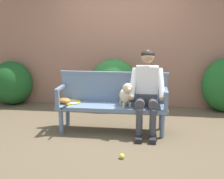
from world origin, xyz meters
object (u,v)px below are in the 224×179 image
at_px(dog_on_bench, 126,94).
at_px(baseball_glove, 65,101).
at_px(tennis_ball, 122,156).
at_px(tennis_racket, 71,102).
at_px(garden_bench, 112,108).
at_px(person_seated, 147,89).

distance_m(dog_on_bench, baseball_glove, 1.01).
bearing_deg(tennis_ball, baseball_glove, 137.98).
distance_m(dog_on_bench, tennis_ball, 1.07).
xyz_separation_m(dog_on_bench, baseball_glove, (-1.00, 0.04, -0.15)).
bearing_deg(tennis_racket, garden_bench, -1.96).
bearing_deg(tennis_racket, dog_on_bench, -5.12).
bearing_deg(baseball_glove, dog_on_bench, 12.81).
xyz_separation_m(garden_bench, dog_on_bench, (0.23, -0.06, 0.25)).
distance_m(person_seated, tennis_racket, 1.25).
bearing_deg(garden_bench, dog_on_bench, -14.31).
xyz_separation_m(garden_bench, tennis_ball, (0.25, -0.94, -0.35)).
xyz_separation_m(dog_on_bench, tennis_racket, (-0.90, 0.08, -0.18)).
bearing_deg(person_seated, dog_on_bench, -171.47).
height_order(tennis_racket, tennis_ball, tennis_racket).
bearing_deg(tennis_racket, baseball_glove, -158.18).
bearing_deg(dog_on_bench, garden_bench, 165.69).
xyz_separation_m(tennis_racket, baseball_glove, (-0.10, -0.04, 0.04)).
height_order(tennis_racket, baseball_glove, baseball_glove).
distance_m(garden_bench, person_seated, 0.64).
bearing_deg(baseball_glove, tennis_racket, 37.02).
bearing_deg(baseball_glove, person_seated, 15.46).
distance_m(garden_bench, tennis_racket, 0.68).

